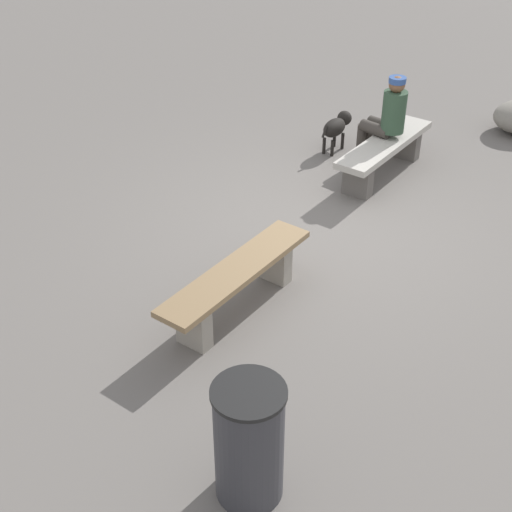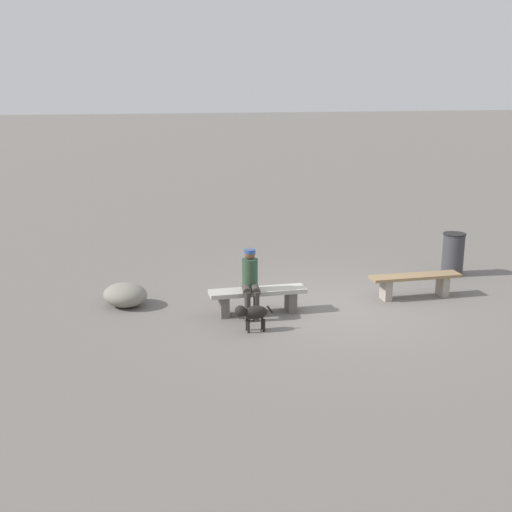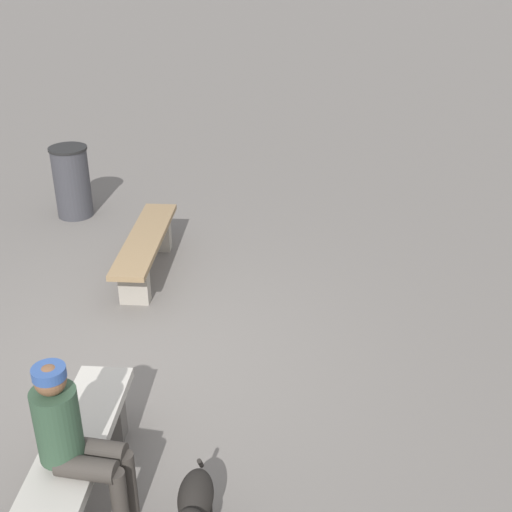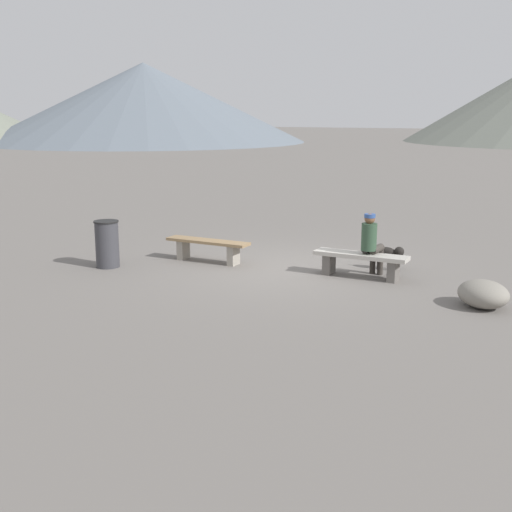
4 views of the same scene
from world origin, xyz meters
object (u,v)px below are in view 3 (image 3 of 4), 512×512
object	(u,v)px
bench_right	(74,463)
trash_bin	(72,182)
bench_left	(146,248)
seated_person	(75,437)
dog	(194,504)

from	to	relation	value
bench_right	trash_bin	distance (m)	5.06
bench_left	seated_person	world-z (taller)	seated_person
bench_left	seated_person	distance (m)	3.45
bench_left	trash_bin	size ratio (longest dim) A/B	1.97
bench_right	bench_left	bearing A→B (deg)	-176.27
bench_right	trash_bin	bearing A→B (deg)	-162.43
seated_person	dog	distance (m)	0.86
seated_person	trash_bin	size ratio (longest dim) A/B	1.31
seated_person	dog	bearing A→B (deg)	86.55
bench_right	dog	distance (m)	0.92
bench_left	trash_bin	distance (m)	2.05
dog	trash_bin	distance (m)	5.66
bench_left	seated_person	bearing A→B (deg)	5.23
dog	trash_bin	world-z (taller)	trash_bin
trash_bin	seated_person	bearing A→B (deg)	14.46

